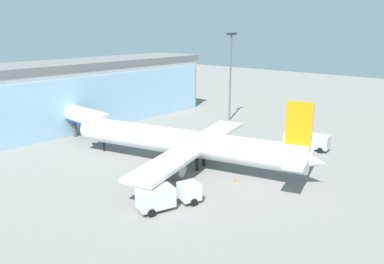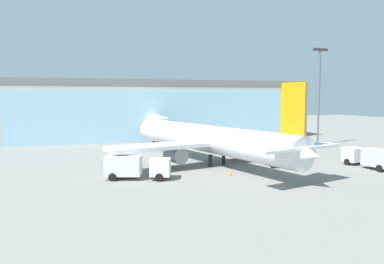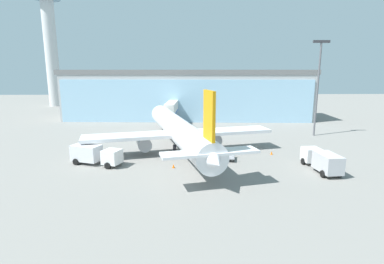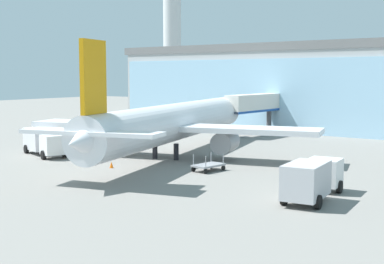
{
  "view_description": "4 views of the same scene",
  "coord_description": "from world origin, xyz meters",
  "px_view_note": "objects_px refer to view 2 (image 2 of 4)",
  "views": [
    {
      "loc": [
        -41.12,
        -26.84,
        19.6
      ],
      "look_at": [
        0.15,
        7.2,
        4.54
      ],
      "focal_mm": 35.0,
      "sensor_mm": 36.0,
      "label": 1
    },
    {
      "loc": [
        -21.27,
        -42.02,
        9.3
      ],
      "look_at": [
        -4.1,
        6.79,
        4.48
      ],
      "focal_mm": 35.0,
      "sensor_mm": 36.0,
      "label": 2
    },
    {
      "loc": [
        -1.05,
        -40.86,
        13.01
      ],
      "look_at": [
        0.35,
        7.29,
        2.95
      ],
      "focal_mm": 28.0,
      "sensor_mm": 36.0,
      "label": 3
    },
    {
      "loc": [
        29.67,
        -37.44,
        8.23
      ],
      "look_at": [
        -0.16,
        7.31,
        2.51
      ],
      "focal_mm": 50.0,
      "sensor_mm": 36.0,
      "label": 4
    }
  ],
  "objects_px": {
    "jet_bridge": "(157,123)",
    "baggage_cart": "(274,163)",
    "airplane": "(208,139)",
    "safety_cone_nose": "(230,173)",
    "apron_light_mast": "(319,88)",
    "fuel_truck": "(371,157)",
    "safety_cone_wingtip": "(306,159)",
    "catering_truck": "(135,166)"
  },
  "relations": [
    {
      "from": "jet_bridge",
      "to": "fuel_truck",
      "type": "distance_m",
      "value": 38.36
    },
    {
      "from": "apron_light_mast",
      "to": "catering_truck",
      "type": "xyz_separation_m",
      "value": [
        -38.66,
        -17.7,
        -9.51
      ]
    },
    {
      "from": "jet_bridge",
      "to": "baggage_cart",
      "type": "height_order",
      "value": "jet_bridge"
    },
    {
      "from": "apron_light_mast",
      "to": "jet_bridge",
      "type": "bearing_deg",
      "value": 159.55
    },
    {
      "from": "airplane",
      "to": "baggage_cart",
      "type": "xyz_separation_m",
      "value": [
        7.47,
        -5.28,
        -2.93
      ]
    },
    {
      "from": "apron_light_mast",
      "to": "fuel_truck",
      "type": "height_order",
      "value": "apron_light_mast"
    },
    {
      "from": "jet_bridge",
      "to": "safety_cone_wingtip",
      "type": "height_order",
      "value": "jet_bridge"
    },
    {
      "from": "jet_bridge",
      "to": "safety_cone_nose",
      "type": "distance_m",
      "value": 30.69
    },
    {
      "from": "apron_light_mast",
      "to": "fuel_truck",
      "type": "bearing_deg",
      "value": -111.12
    },
    {
      "from": "airplane",
      "to": "catering_truck",
      "type": "height_order",
      "value": "airplane"
    },
    {
      "from": "fuel_truck",
      "to": "safety_cone_nose",
      "type": "distance_m",
      "value": 19.53
    },
    {
      "from": "baggage_cart",
      "to": "safety_cone_nose",
      "type": "bearing_deg",
      "value": -56.21
    },
    {
      "from": "safety_cone_nose",
      "to": "safety_cone_wingtip",
      "type": "distance_m",
      "value": 16.27
    },
    {
      "from": "apron_light_mast",
      "to": "baggage_cart",
      "type": "bearing_deg",
      "value": -140.48
    },
    {
      "from": "airplane",
      "to": "safety_cone_wingtip",
      "type": "bearing_deg",
      "value": -113.95
    },
    {
      "from": "catering_truck",
      "to": "baggage_cart",
      "type": "height_order",
      "value": "catering_truck"
    },
    {
      "from": "catering_truck",
      "to": "fuel_truck",
      "type": "relative_size",
      "value": 1.02
    },
    {
      "from": "airplane",
      "to": "fuel_truck",
      "type": "height_order",
      "value": "airplane"
    },
    {
      "from": "jet_bridge",
      "to": "catering_truck",
      "type": "relative_size",
      "value": 1.5
    },
    {
      "from": "fuel_truck",
      "to": "jet_bridge",
      "type": "bearing_deg",
      "value": 28.69
    },
    {
      "from": "airplane",
      "to": "safety_cone_wingtip",
      "type": "distance_m",
      "value": 15.1
    },
    {
      "from": "jet_bridge",
      "to": "safety_cone_wingtip",
      "type": "bearing_deg",
      "value": -142.09
    },
    {
      "from": "airplane",
      "to": "catering_truck",
      "type": "bearing_deg",
      "value": 107.06
    },
    {
      "from": "safety_cone_nose",
      "to": "airplane",
      "type": "bearing_deg",
      "value": 86.06
    },
    {
      "from": "jet_bridge",
      "to": "safety_cone_wingtip",
      "type": "distance_m",
      "value": 29.69
    },
    {
      "from": "airplane",
      "to": "safety_cone_nose",
      "type": "xyz_separation_m",
      "value": [
        -0.6,
        -8.71,
        -3.15
      ]
    },
    {
      "from": "baggage_cart",
      "to": "safety_cone_nose",
      "type": "height_order",
      "value": "baggage_cart"
    },
    {
      "from": "jet_bridge",
      "to": "baggage_cart",
      "type": "bearing_deg",
      "value": -156.86
    },
    {
      "from": "jet_bridge",
      "to": "apron_light_mast",
      "type": "relative_size",
      "value": 0.62
    },
    {
      "from": "jet_bridge",
      "to": "airplane",
      "type": "bearing_deg",
      "value": -170.98
    },
    {
      "from": "airplane",
      "to": "baggage_cart",
      "type": "relative_size",
      "value": 12.65
    },
    {
      "from": "catering_truck",
      "to": "safety_cone_nose",
      "type": "distance_m",
      "value": 11.24
    },
    {
      "from": "catering_truck",
      "to": "safety_cone_wingtip",
      "type": "distance_m",
      "value": 26.48
    },
    {
      "from": "jet_bridge",
      "to": "safety_cone_nose",
      "type": "xyz_separation_m",
      "value": [
        1.35,
        -30.4,
        -3.99
      ]
    },
    {
      "from": "airplane",
      "to": "baggage_cart",
      "type": "bearing_deg",
      "value": -138.66
    },
    {
      "from": "airplane",
      "to": "safety_cone_nose",
      "type": "height_order",
      "value": "airplane"
    },
    {
      "from": "fuel_truck",
      "to": "safety_cone_nose",
      "type": "xyz_separation_m",
      "value": [
        -19.41,
        1.73,
        -1.19
      ]
    },
    {
      "from": "jet_bridge",
      "to": "catering_truck",
      "type": "distance_m",
      "value": 30.24
    },
    {
      "from": "catering_truck",
      "to": "baggage_cart",
      "type": "distance_m",
      "value": 19.17
    },
    {
      "from": "jet_bridge",
      "to": "catering_truck",
      "type": "bearing_deg",
      "value": 165.16
    },
    {
      "from": "apron_light_mast",
      "to": "catering_truck",
      "type": "bearing_deg",
      "value": -155.4
    },
    {
      "from": "safety_cone_nose",
      "to": "jet_bridge",
      "type": "bearing_deg",
      "value": 92.54
    }
  ]
}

